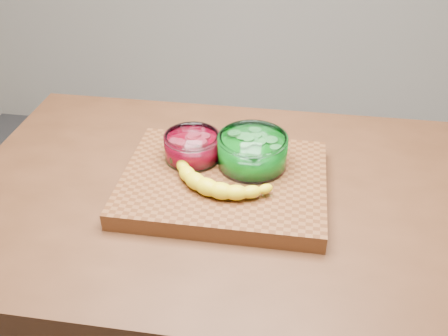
# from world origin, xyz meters

# --- Properties ---
(counter) EXTENTS (1.20, 0.80, 0.90)m
(counter) POSITION_xyz_m (0.00, 0.00, 0.45)
(counter) COLOR #4D2A17
(counter) RESTS_ON ground
(cutting_board) EXTENTS (0.45, 0.35, 0.04)m
(cutting_board) POSITION_xyz_m (0.00, 0.00, 0.92)
(cutting_board) COLOR brown
(cutting_board) RESTS_ON counter
(bowl_red) EXTENTS (0.13, 0.13, 0.06)m
(bowl_red) POSITION_xyz_m (-0.08, 0.06, 0.97)
(bowl_red) COLOR white
(bowl_red) RESTS_ON cutting_board
(bowl_green) EXTENTS (0.16, 0.16, 0.07)m
(bowl_green) POSITION_xyz_m (0.06, 0.05, 0.98)
(bowl_green) COLOR white
(bowl_green) RESTS_ON cutting_board
(banana) EXTENTS (0.26, 0.17, 0.04)m
(banana) POSITION_xyz_m (-0.00, -0.03, 0.96)
(banana) COLOR yellow
(banana) RESTS_ON cutting_board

